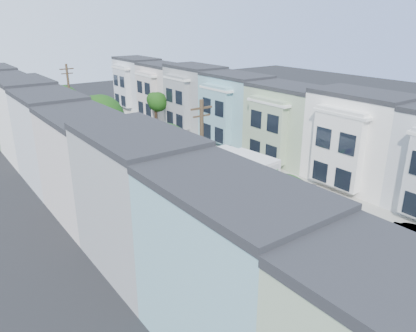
{
  "coord_description": "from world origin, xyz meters",
  "views": [
    {
      "loc": [
        -20.99,
        -18.63,
        14.97
      ],
      "look_at": [
        -0.31,
        9.44,
        2.2
      ],
      "focal_mm": 35.0,
      "sensor_mm": 36.0,
      "label": 1
    }
  ],
  "objects_px": {
    "tree_c": "(162,153)",
    "parked_right_d": "(152,128)",
    "tree_e": "(62,105)",
    "parked_left_d": "(152,185)",
    "utility_pole_far": "(71,108)",
    "parked_left_b": "(308,283)",
    "fedex_truck": "(242,169)",
    "lead_sedan": "(177,149)",
    "tree_d": "(100,119)",
    "tree_far_r": "(157,102)",
    "parked_right_b": "(331,203)",
    "parked_right_c": "(209,152)",
    "utility_pole_near": "(202,174)",
    "tree_b": "(277,217)",
    "parked_left_c": "(249,246)"
  },
  "relations": [
    {
      "from": "tree_d",
      "to": "tree_far_r",
      "type": "xyz_separation_m",
      "value": [
        13.19,
        11.96,
        -1.83
      ]
    },
    {
      "from": "parked_right_b",
      "to": "parked_right_c",
      "type": "relative_size",
      "value": 1.19
    },
    {
      "from": "tree_b",
      "to": "lead_sedan",
      "type": "bearing_deg",
      "value": 69.96
    },
    {
      "from": "tree_e",
      "to": "tree_far_r",
      "type": "bearing_deg",
      "value": -0.13
    },
    {
      "from": "tree_e",
      "to": "parked_left_b",
      "type": "distance_m",
      "value": 38.05
    },
    {
      "from": "utility_pole_far",
      "to": "parked_right_b",
      "type": "xyz_separation_m",
      "value": [
        11.2,
        -28.43,
        -4.42
      ]
    },
    {
      "from": "tree_e",
      "to": "utility_pole_near",
      "type": "distance_m",
      "value": 29.36
    },
    {
      "from": "parked_left_b",
      "to": "tree_c",
      "type": "bearing_deg",
      "value": 91.47
    },
    {
      "from": "utility_pole_far",
      "to": "parked_right_d",
      "type": "relative_size",
      "value": 2.15
    },
    {
      "from": "tree_d",
      "to": "utility_pole_far",
      "type": "bearing_deg",
      "value": 89.99
    },
    {
      "from": "utility_pole_near",
      "to": "parked_right_d",
      "type": "relative_size",
      "value": 2.15
    },
    {
      "from": "parked_left_b",
      "to": "parked_left_d",
      "type": "bearing_deg",
      "value": 85.6
    },
    {
      "from": "utility_pole_near",
      "to": "tree_c",
      "type": "bearing_deg",
      "value": 90.02
    },
    {
      "from": "tree_e",
      "to": "parked_right_b",
      "type": "distance_m",
      "value": 33.98
    },
    {
      "from": "tree_far_r",
      "to": "parked_left_b",
      "type": "relative_size",
      "value": 1.05
    },
    {
      "from": "tree_e",
      "to": "parked_right_d",
      "type": "height_order",
      "value": "tree_e"
    },
    {
      "from": "tree_far_r",
      "to": "fedex_truck",
      "type": "height_order",
      "value": "tree_far_r"
    },
    {
      "from": "fedex_truck",
      "to": "parked_left_d",
      "type": "distance_m",
      "value": 8.39
    },
    {
      "from": "parked_left_b",
      "to": "parked_left_d",
      "type": "height_order",
      "value": "parked_left_b"
    },
    {
      "from": "tree_c",
      "to": "tree_far_r",
      "type": "height_order",
      "value": "tree_c"
    },
    {
      "from": "tree_e",
      "to": "parked_left_d",
      "type": "distance_m",
      "value": 20.0
    },
    {
      "from": "tree_e",
      "to": "parked_right_d",
      "type": "xyz_separation_m",
      "value": [
        11.2,
        -1.77,
        -4.32
      ]
    },
    {
      "from": "tree_c",
      "to": "parked_right_d",
      "type": "distance_m",
      "value": 25.44
    },
    {
      "from": "parked_left_b",
      "to": "parked_right_c",
      "type": "bearing_deg",
      "value": 62.37
    },
    {
      "from": "tree_e",
      "to": "parked_right_d",
      "type": "distance_m",
      "value": 12.14
    },
    {
      "from": "tree_b",
      "to": "tree_e",
      "type": "bearing_deg",
      "value": 90.0
    },
    {
      "from": "tree_b",
      "to": "tree_c",
      "type": "distance_m",
      "value": 12.24
    },
    {
      "from": "parked_left_c",
      "to": "parked_right_c",
      "type": "relative_size",
      "value": 1.09
    },
    {
      "from": "tree_d",
      "to": "tree_far_r",
      "type": "height_order",
      "value": "tree_d"
    },
    {
      "from": "parked_left_b",
      "to": "utility_pole_near",
      "type": "bearing_deg",
      "value": 95.03
    },
    {
      "from": "utility_pole_near",
      "to": "parked_left_c",
      "type": "xyz_separation_m",
      "value": [
        1.4,
        -3.36,
        -4.48
      ]
    },
    {
      "from": "parked_left_b",
      "to": "fedex_truck",
      "type": "bearing_deg",
      "value": 58.77
    },
    {
      "from": "utility_pole_near",
      "to": "fedex_truck",
      "type": "relative_size",
      "value": 1.42
    },
    {
      "from": "parked_left_b",
      "to": "parked_left_d",
      "type": "relative_size",
      "value": 1.31
    },
    {
      "from": "tree_d",
      "to": "utility_pole_far",
      "type": "relative_size",
      "value": 0.79
    },
    {
      "from": "utility_pole_far",
      "to": "parked_right_c",
      "type": "relative_size",
      "value": 2.43
    },
    {
      "from": "tree_e",
      "to": "parked_right_c",
      "type": "bearing_deg",
      "value": -53.15
    },
    {
      "from": "utility_pole_far",
      "to": "parked_left_d",
      "type": "distance_m",
      "value": 16.79
    },
    {
      "from": "parked_right_b",
      "to": "parked_right_d",
      "type": "xyz_separation_m",
      "value": [
        0.0,
        30.02,
        -0.04
      ]
    },
    {
      "from": "fedex_truck",
      "to": "lead_sedan",
      "type": "bearing_deg",
      "value": 82.76
    },
    {
      "from": "parked_right_c",
      "to": "tree_e",
      "type": "bearing_deg",
      "value": 130.26
    },
    {
      "from": "tree_far_r",
      "to": "parked_right_c",
      "type": "xyz_separation_m",
      "value": [
        -1.99,
        -14.92,
        -3.05
      ]
    },
    {
      "from": "tree_b",
      "to": "fedex_truck",
      "type": "height_order",
      "value": "tree_b"
    },
    {
      "from": "tree_d",
      "to": "parked_right_d",
      "type": "xyz_separation_m",
      "value": [
        11.2,
        10.23,
        -4.87
      ]
    },
    {
      "from": "tree_b",
      "to": "tree_e",
      "type": "xyz_separation_m",
      "value": [
        -0.0,
        36.4,
        0.17
      ]
    },
    {
      "from": "tree_c",
      "to": "parked_right_c",
      "type": "xyz_separation_m",
      "value": [
        11.2,
        9.21,
        -4.5
      ]
    },
    {
      "from": "utility_pole_near",
      "to": "parked_right_c",
      "type": "distance_m",
      "value": 18.79
    },
    {
      "from": "lead_sedan",
      "to": "utility_pole_near",
      "type": "bearing_deg",
      "value": -120.35
    },
    {
      "from": "tree_far_r",
      "to": "parked_left_b",
      "type": "bearing_deg",
      "value": -107.34
    },
    {
      "from": "tree_d",
      "to": "parked_left_c",
      "type": "distance_m",
      "value": 21.34
    }
  ]
}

